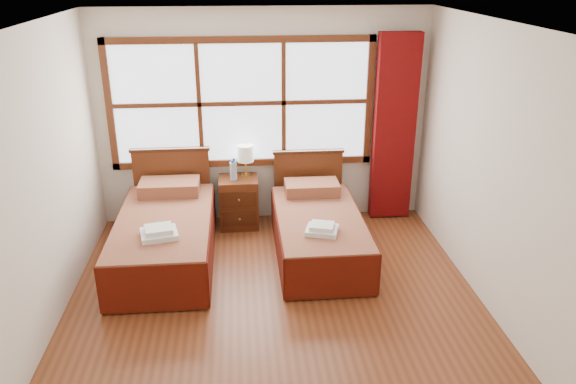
{
  "coord_description": "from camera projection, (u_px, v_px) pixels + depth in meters",
  "views": [
    {
      "loc": [
        -0.3,
        -4.39,
        3.05
      ],
      "look_at": [
        0.17,
        0.7,
        0.96
      ],
      "focal_mm": 35.0,
      "sensor_mm": 36.0,
      "label": 1
    }
  ],
  "objects": [
    {
      "name": "window",
      "position": [
        242.0,
        103.0,
        6.67
      ],
      "size": [
        3.16,
        0.06,
        1.56
      ],
      "color": "white",
      "rests_on": "wall_back"
    },
    {
      "name": "floor",
      "position": [
        277.0,
        316.0,
        5.23
      ],
      "size": [
        4.5,
        4.5,
        0.0
      ],
      "primitive_type": "plane",
      "color": "brown",
      "rests_on": "ground"
    },
    {
      "name": "wall_back",
      "position": [
        263.0,
        118.0,
        6.8
      ],
      "size": [
        4.0,
        0.0,
        4.0
      ],
      "primitive_type": "plane",
      "rotation": [
        1.57,
        0.0,
        0.0
      ],
      "color": "silver",
      "rests_on": "floor"
    },
    {
      "name": "curtain",
      "position": [
        394.0,
        129.0,
        6.86
      ],
      "size": [
        0.5,
        0.16,
        2.3
      ],
      "primitive_type": "cube",
      "color": "maroon",
      "rests_on": "wall_back"
    },
    {
      "name": "bottle_near",
      "position": [
        234.0,
        170.0,
        6.73
      ],
      "size": [
        0.07,
        0.07,
        0.27
      ],
      "color": "#A3BBD2",
      "rests_on": "nightstand"
    },
    {
      "name": "nightstand",
      "position": [
        239.0,
        202.0,
        6.92
      ],
      "size": [
        0.47,
        0.46,
        0.63
      ],
      "color": "#562812",
      "rests_on": "floor"
    },
    {
      "name": "bed_right",
      "position": [
        318.0,
        230.0,
        6.27
      ],
      "size": [
        0.95,
        1.97,
        0.91
      ],
      "color": "#3C1B0C",
      "rests_on": "floor"
    },
    {
      "name": "wall_left",
      "position": [
        31.0,
        195.0,
        4.56
      ],
      "size": [
        0.0,
        4.5,
        4.5
      ],
      "primitive_type": "plane",
      "rotation": [
        1.57,
        0.0,
        1.57
      ],
      "color": "silver",
      "rests_on": "floor"
    },
    {
      "name": "ceiling",
      "position": [
        275.0,
        27.0,
        4.24
      ],
      "size": [
        4.5,
        4.5,
        0.0
      ],
      "primitive_type": "plane",
      "rotation": [
        3.14,
        0.0,
        0.0
      ],
      "color": "white",
      "rests_on": "wall_back"
    },
    {
      "name": "towels_left",
      "position": [
        159.0,
        232.0,
        5.56
      ],
      "size": [
        0.41,
        0.38,
        0.1
      ],
      "rotation": [
        0.0,
        0.0,
        0.22
      ],
      "color": "white",
      "rests_on": "bed_left"
    },
    {
      "name": "lamp",
      "position": [
        245.0,
        154.0,
        6.78
      ],
      "size": [
        0.2,
        0.2,
        0.39
      ],
      "color": "gold",
      "rests_on": "nightstand"
    },
    {
      "name": "bottle_far",
      "position": [
        233.0,
        171.0,
        6.71
      ],
      "size": [
        0.07,
        0.07,
        0.25
      ],
      "color": "#A3BBD2",
      "rests_on": "nightstand"
    },
    {
      "name": "towels_right",
      "position": [
        322.0,
        229.0,
        5.74
      ],
      "size": [
        0.38,
        0.36,
        0.09
      ],
      "rotation": [
        0.0,
        0.0,
        -0.29
      ],
      "color": "white",
      "rests_on": "bed_right"
    },
    {
      "name": "wall_right",
      "position": [
        504.0,
        179.0,
        4.9
      ],
      "size": [
        0.0,
        4.5,
        4.5
      ],
      "primitive_type": "plane",
      "rotation": [
        1.57,
        0.0,
        -1.57
      ],
      "color": "silver",
      "rests_on": "floor"
    },
    {
      "name": "bed_left",
      "position": [
        166.0,
        235.0,
        6.12
      ],
      "size": [
        1.02,
        2.04,
        0.99
      ],
      "color": "#3C1B0C",
      "rests_on": "floor"
    }
  ]
}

